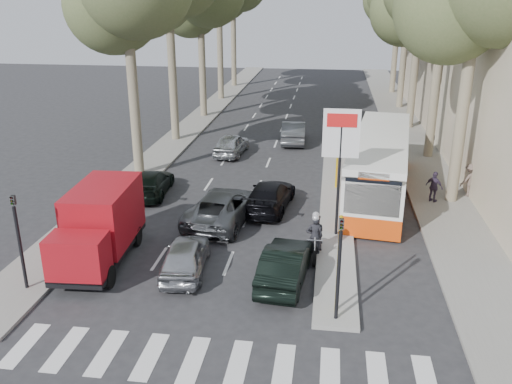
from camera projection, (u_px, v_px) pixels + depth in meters
The scene contains 20 objects.
ground at pixel (243, 291), 19.18m from camera, with size 120.00×120.00×0.00m, color #28282B.
sidewalk_right at pixel (406, 130), 41.29m from camera, with size 3.20×70.00×0.12m, color gray.
median_left at pixel (203, 116), 46.21m from camera, with size 2.40×64.00×0.12m, color gray.
traffic_island at pixel (336, 189), 28.96m from camera, with size 1.50×26.00×0.16m, color gray.
building_far at pixel (486, 17), 46.02m from camera, with size 11.00×20.00×16.00m, color #B7A88E.
billboard at pixel (340, 155), 22.12m from camera, with size 1.50×12.10×5.60m.
traffic_light_island at pixel (340, 253), 16.51m from camera, with size 0.16×0.41×3.60m.
traffic_light_left at pixel (17, 226), 18.36m from camera, with size 0.16×0.41×3.60m.
silver_hatchback at pixel (185, 256), 20.26m from camera, with size 1.56×3.88×1.32m, color #A7AAAF.
dark_hatchback at pixel (285, 264), 19.60m from camera, with size 1.47×4.23×1.39m, color black.
queue_car_a at pixel (223, 207), 24.74m from camera, with size 2.44×5.30×1.47m, color #4B4F53.
queue_car_b at pixel (270, 195), 26.28m from camera, with size 1.91×4.70×1.36m, color black.
queue_car_c at pixel (231, 144), 35.12m from camera, with size 1.64×4.09×1.39m, color #ACB1B5.
queue_car_d at pixel (294, 132), 37.99m from camera, with size 1.60×4.59×1.51m, color #54575C.
queue_car_e at pixel (151, 183), 28.13m from camera, with size 1.77×4.36×1.27m, color black.
red_truck at pixel (100, 224), 20.86m from camera, with size 2.38×5.57×2.91m.
city_bus at pixel (380, 164), 27.84m from camera, with size 4.14×12.20×3.15m.
motorcycle at pixel (315, 236), 21.58m from camera, with size 0.78×2.16×1.83m.
pedestrian_near at pixel (434, 187), 26.80m from camera, with size 0.92×0.45×1.56m, color #392D44.
pedestrian_far at pixel (470, 180), 27.55m from camera, with size 1.11×0.49×1.72m, color brown.
Camera 1 is at (2.75, -16.56, 9.93)m, focal length 38.00 mm.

